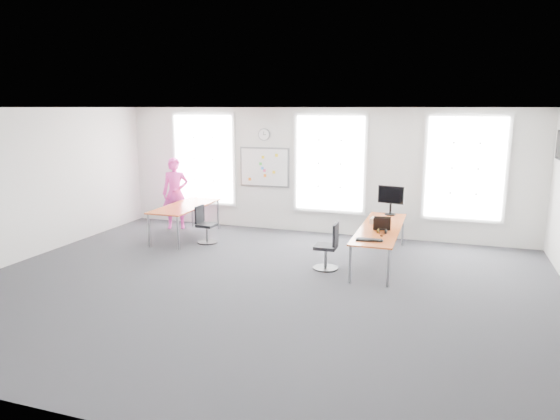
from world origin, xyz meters
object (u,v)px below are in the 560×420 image
(person, at_px, (176,193))
(monitor, at_px, (391,198))
(desk_left, at_px, (185,208))
(keyboard, at_px, (369,240))
(chair_left, at_px, (205,227))
(headphones, at_px, (382,231))
(desk_right, at_px, (380,230))
(chair_right, at_px, (329,249))

(person, bearing_deg, monitor, -23.79)
(desk_left, distance_m, keyboard, 4.76)
(chair_left, xyz_separation_m, keyboard, (3.86, -1.28, 0.34))
(desk_left, xyz_separation_m, headphones, (4.65, -0.97, 0.05))
(headphones, bearing_deg, person, 151.35)
(person, bearing_deg, chair_left, -61.54)
(desk_right, bearing_deg, headphones, -79.88)
(chair_left, distance_m, keyboard, 4.08)
(monitor, bearing_deg, chair_left, -152.70)
(desk_right, height_order, chair_left, chair_left)
(chair_left, relative_size, monitor, 1.33)
(desk_left, distance_m, chair_left, 0.77)
(desk_left, height_order, chair_right, chair_right)
(chair_left, height_order, person, person)
(chair_right, relative_size, headphones, 5.08)
(desk_left, relative_size, headphones, 11.92)
(chair_right, relative_size, person, 0.50)
(chair_left, xyz_separation_m, person, (-1.32, 1.02, 0.52))
(keyboard, bearing_deg, desk_left, 151.43)
(person, bearing_deg, headphones, -41.56)
(person, bearing_deg, desk_left, -71.20)
(chair_right, bearing_deg, desk_left, -109.72)
(desk_left, relative_size, chair_left, 2.49)
(chair_left, relative_size, keyboard, 1.85)
(desk_left, height_order, monitor, monitor)
(headphones, bearing_deg, monitor, 80.38)
(keyboard, bearing_deg, headphones, 65.82)
(desk_right, distance_m, chair_left, 3.94)
(desk_right, distance_m, keyboard, 1.07)
(desk_right, distance_m, person, 5.39)
(chair_left, height_order, monitor, monitor)
(desk_right, xyz_separation_m, person, (-5.24, 1.23, 0.23))
(desk_left, distance_m, person, 1.02)
(desk_right, height_order, desk_left, desk_left)
(chair_left, bearing_deg, desk_left, 68.84)
(desk_right, relative_size, monitor, 4.53)
(chair_right, bearing_deg, chair_left, -108.59)
(desk_right, xyz_separation_m, chair_right, (-0.85, -0.75, -0.26))
(desk_right, height_order, monitor, monitor)
(headphones, xyz_separation_m, monitor, (-0.04, 1.71, 0.34))
(desk_left, relative_size, keyboard, 4.59)
(monitor, bearing_deg, desk_right, -79.38)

